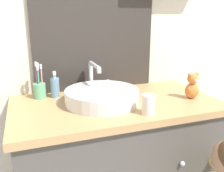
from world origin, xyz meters
TOP-DOWN VIEW (x-y plane):
  - wall_back at (0.02, 0.62)m, footprint 3.20×0.18m
  - sink_basin at (-0.07, 0.32)m, footprint 0.37×0.42m
  - toothbrush_holder at (-0.36, 0.50)m, footprint 0.06×0.06m
  - soap_dispenser at (-0.28, 0.49)m, footprint 0.05×0.05m
  - teddy_bear at (0.40, 0.23)m, footprint 0.08×0.07m
  - drinking_cup at (0.08, 0.11)m, footprint 0.06×0.06m

SIDE VIEW (x-z plane):
  - sink_basin at x=-0.07m, z-range 0.84..1.02m
  - drinking_cup at x=0.08m, z-range 0.89..0.98m
  - toothbrush_holder at x=-0.36m, z-range 0.84..1.04m
  - soap_dispenser at x=-0.28m, z-range 0.87..1.01m
  - teddy_bear at x=0.40m, z-range 0.88..1.02m
  - wall_back at x=0.02m, z-range 0.04..2.54m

